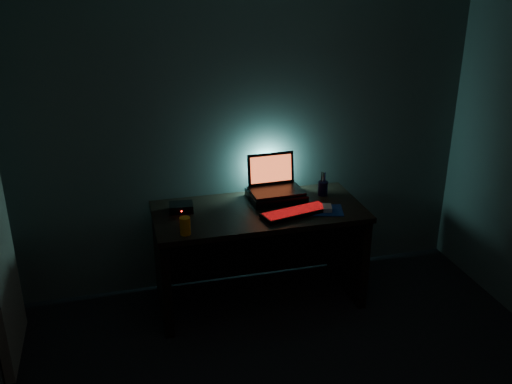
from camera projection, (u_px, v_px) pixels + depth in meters
room at (356, 253)px, 2.43m from camera, size 3.50×4.00×2.50m
desk at (257, 238)px, 4.21m from camera, size 1.50×0.70×0.75m
riser at (276, 196)px, 4.22m from camera, size 0.41×0.32×0.06m
laptop at (274, 182)px, 4.23m from camera, size 0.39×0.30×0.26m
keyboard at (295, 212)px, 3.98m from camera, size 0.51×0.27×0.03m
mousepad at (327, 210)px, 4.05m from camera, size 0.27×0.25×0.00m
mouse at (327, 208)px, 4.04m from camera, size 0.09×0.11×0.03m
pen_cup at (323, 188)px, 4.29m from camera, size 0.09×0.09×0.11m
juice_glass at (185, 226)px, 3.68m from camera, size 0.09×0.09×0.12m
router at (181, 207)px, 4.03m from camera, size 0.18×0.15×0.06m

